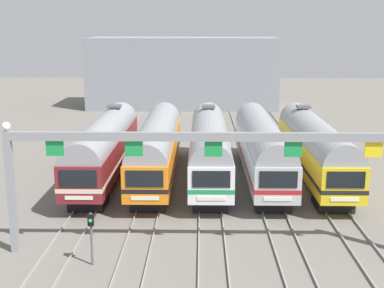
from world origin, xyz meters
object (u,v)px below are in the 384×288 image
commuter_train_maroon (105,145)px  catenary_gantry (213,156)px  commuter_train_orange (157,146)px  commuter_train_yellow (314,146)px  commuter_train_stainless (262,146)px  commuter_train_white (209,146)px  yard_signal_mast (91,229)px

commuter_train_maroon → catenary_gantry: bearing=-59.3°
commuter_train_orange → commuter_train_yellow: commuter_train_yellow is taller
commuter_train_orange → commuter_train_yellow: size_ratio=1.00×
commuter_train_maroon → commuter_train_orange: commuter_train_maroon is taller
commuter_train_stainless → commuter_train_maroon: bearing=180.0°
commuter_train_white → yard_signal_mast: bearing=-111.8°
commuter_train_white → commuter_train_yellow: size_ratio=1.00×
commuter_train_yellow → catenary_gantry: catenary_gantry is taller
commuter_train_white → catenary_gantry: 13.74m
commuter_train_white → yard_signal_mast: commuter_train_white is taller
commuter_train_white → commuter_train_stainless: commuter_train_white is taller
commuter_train_stainless → catenary_gantry: catenary_gantry is taller
commuter_train_orange → commuter_train_white: 4.02m
commuter_train_orange → yard_signal_mast: size_ratio=6.60×
commuter_train_maroon → yard_signal_mast: size_ratio=6.60×
commuter_train_orange → commuter_train_stainless: bearing=0.0°
commuter_train_yellow → catenary_gantry: 15.91m
commuter_train_stainless → yard_signal_mast: commuter_train_stainless is taller
commuter_train_yellow → commuter_train_orange: bearing=-180.0°
commuter_train_maroon → commuter_train_white: size_ratio=1.00×
commuter_train_orange → commuter_train_white: bearing=0.1°
catenary_gantry → commuter_train_orange: bearing=106.6°
commuter_train_maroon → commuter_train_yellow: (16.06, 0.00, 0.00)m
commuter_train_orange → catenary_gantry: size_ratio=0.85×
commuter_train_white → catenary_gantry: bearing=-90.0°
commuter_train_white → commuter_train_orange: bearing=-179.9°
yard_signal_mast → commuter_train_stainless: bearing=56.3°
commuter_train_maroon → commuter_train_orange: bearing=-0.1°
commuter_train_white → yard_signal_mast: (-6.02, -15.06, -0.77)m
commuter_train_orange → commuter_train_stainless: (8.03, 0.00, 0.00)m
yard_signal_mast → commuter_train_yellow: bearing=47.0°
commuter_train_orange → yard_signal_mast: bearing=-97.6°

